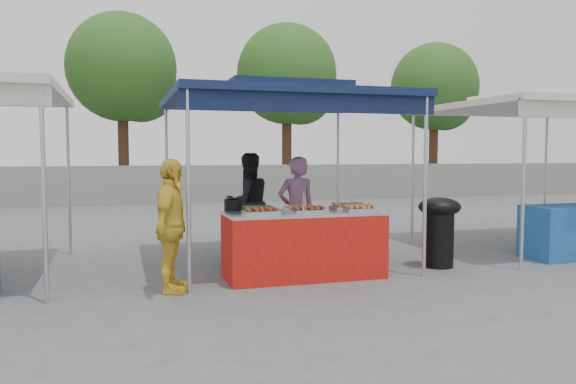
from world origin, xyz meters
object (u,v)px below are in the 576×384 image
object	(u,v)px
vendor_table	(304,244)
customer_person	(171,226)
wok_burner	(439,226)
cooking_pot	(234,205)
vendor_woman	(296,211)
helper_man	(248,203)

from	to	relation	value
vendor_table	customer_person	distance (m)	1.75
wok_burner	cooking_pot	bearing A→B (deg)	156.52
vendor_table	vendor_woman	world-z (taller)	vendor_woman
vendor_table	vendor_woman	size ratio (longest dim) A/B	1.30
cooking_pot	vendor_woman	distance (m)	1.10
cooking_pot	vendor_woman	size ratio (longest dim) A/B	0.16
cooking_pot	helper_man	xyz separation A→B (m)	(0.54, 1.58, -0.13)
vendor_table	wok_burner	world-z (taller)	wok_burner
cooking_pot	customer_person	bearing A→B (deg)	-141.28
helper_man	vendor_woman	bearing A→B (deg)	99.45
vendor_table	wok_burner	xyz separation A→B (m)	(2.01, 0.08, 0.16)
vendor_table	wok_burner	distance (m)	2.02
wok_burner	customer_person	distance (m)	3.73
helper_man	cooking_pot	bearing A→B (deg)	58.76
vendor_woman	customer_person	world-z (taller)	vendor_woman
vendor_table	helper_man	size ratio (longest dim) A/B	1.26
wok_burner	helper_man	size ratio (longest dim) A/B	0.62
vendor_table	wok_burner	size ratio (longest dim) A/B	2.03
vendor_table	cooking_pot	bearing A→B (deg)	155.37
wok_burner	vendor_woman	xyz separation A→B (m)	(-1.85, 0.75, 0.19)
helper_man	customer_person	xyz separation A→B (m)	(-1.40, -2.26, -0.03)
vendor_table	customer_person	bearing A→B (deg)	-169.63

